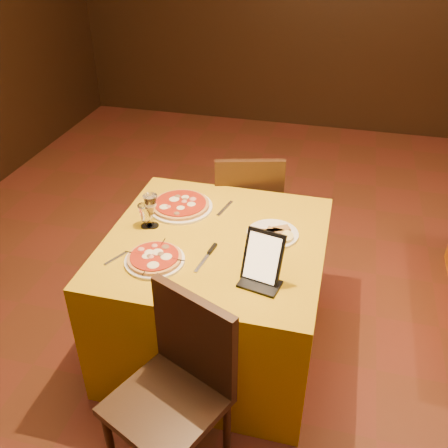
% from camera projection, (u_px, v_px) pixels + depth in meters
% --- Properties ---
extents(floor, '(6.00, 7.00, 0.01)m').
position_uv_depth(floor, '(309.00, 358.00, 2.85)').
color(floor, '#5E2D19').
rests_on(floor, ground).
extents(main_table, '(1.10, 1.10, 0.75)m').
position_uv_depth(main_table, '(216.00, 295.00, 2.74)').
color(main_table, '#C2950C').
rests_on(main_table, floor).
extents(chair_main_near, '(0.51, 0.51, 0.91)m').
position_uv_depth(chair_main_near, '(166.00, 404.00, 2.05)').
color(chair_main_near, black).
rests_on(chair_main_near, floor).
extents(chair_main_far, '(0.47, 0.47, 0.91)m').
position_uv_depth(chair_main_far, '(247.00, 209.00, 3.34)').
color(chair_main_far, black).
rests_on(chair_main_far, floor).
extents(pizza_near, '(0.29, 0.29, 0.03)m').
position_uv_depth(pizza_near, '(155.00, 259.00, 2.37)').
color(pizza_near, white).
rests_on(pizza_near, main_table).
extents(pizza_far, '(0.36, 0.36, 0.03)m').
position_uv_depth(pizza_far, '(181.00, 206.00, 2.78)').
color(pizza_far, white).
rests_on(pizza_far, main_table).
extents(cutlet_dish, '(0.27, 0.27, 0.03)m').
position_uv_depth(cutlet_dish, '(273.00, 233.00, 2.55)').
color(cutlet_dish, white).
rests_on(cutlet_dish, main_table).
extents(wine_glass, '(0.08, 0.08, 0.19)m').
position_uv_depth(wine_glass, '(151.00, 211.00, 2.58)').
color(wine_glass, '#E4C281').
rests_on(wine_glass, main_table).
extents(water_glass, '(0.09, 0.09, 0.13)m').
position_uv_depth(water_glass, '(146.00, 216.00, 2.59)').
color(water_glass, silver).
rests_on(water_glass, main_table).
extents(tablet, '(0.19, 0.13, 0.23)m').
position_uv_depth(tablet, '(263.00, 257.00, 2.21)').
color(tablet, black).
rests_on(tablet, main_table).
extents(knife, '(0.05, 0.22, 0.01)m').
position_uv_depth(knife, '(205.00, 259.00, 2.39)').
color(knife, silver).
rests_on(knife, main_table).
extents(fork_near, '(0.07, 0.13, 0.01)m').
position_uv_depth(fork_near, '(116.00, 258.00, 2.39)').
color(fork_near, silver).
rests_on(fork_near, main_table).
extents(fork_far, '(0.06, 0.17, 0.01)m').
position_uv_depth(fork_far, '(225.00, 208.00, 2.78)').
color(fork_far, silver).
rests_on(fork_far, main_table).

